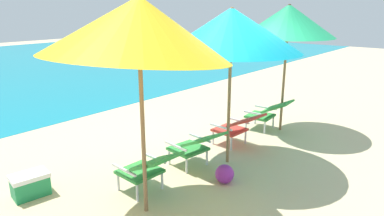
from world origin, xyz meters
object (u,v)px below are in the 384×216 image
(lounge_chair_near_right, at_px, (237,126))
(beach_umbrella_left, at_px, (138,28))
(beach_ball, at_px, (225,174))
(lounge_chair_far_left, at_px, (148,167))
(lounge_chair_far_right, at_px, (268,112))
(beach_umbrella_right, at_px, (288,21))
(beach_umbrella_center, at_px, (231,30))
(lounge_chair_near_left, at_px, (195,145))
(cooler_box, at_px, (30,185))

(lounge_chair_near_right, xyz_separation_m, beach_umbrella_left, (-2.50, -0.28, 1.85))
(beach_ball, bearing_deg, lounge_chair_far_left, 146.98)
(lounge_chair_far_right, bearing_deg, beach_umbrella_right, -46.22)
(beach_umbrella_center, distance_m, beach_umbrella_right, 2.01)
(lounge_chair_near_right, bearing_deg, beach_umbrella_right, -8.49)
(lounge_chair_far_left, height_order, beach_umbrella_left, beach_umbrella_left)
(lounge_chair_near_left, bearing_deg, lounge_chair_far_left, -179.19)
(beach_umbrella_left, relative_size, beach_ball, 9.63)
(beach_umbrella_center, height_order, beach_umbrella_right, beach_umbrella_right)
(lounge_chair_near_left, distance_m, beach_umbrella_center, 1.83)
(beach_umbrella_center, bearing_deg, lounge_chair_far_right, 7.66)
(lounge_chair_near_right, bearing_deg, beach_umbrella_left, -173.52)
(beach_umbrella_center, bearing_deg, cooler_box, 151.36)
(lounge_chair_near_right, distance_m, beach_ball, 1.44)
(lounge_chair_near_left, distance_m, beach_umbrella_right, 3.12)
(lounge_chair_near_left, relative_size, beach_ball, 3.37)
(lounge_chair_far_left, xyz_separation_m, beach_ball, (0.94, -0.61, -0.27))
(beach_umbrella_right, bearing_deg, beach_ball, -170.96)
(beach_umbrella_right, bearing_deg, lounge_chair_near_left, 175.34)
(lounge_chair_near_right, height_order, beach_umbrella_right, beach_umbrella_right)
(beach_umbrella_right, distance_m, cooler_box, 5.23)
(lounge_chair_near_right, bearing_deg, beach_ball, -154.12)
(beach_umbrella_left, bearing_deg, lounge_chair_far_left, 42.97)
(beach_umbrella_center, bearing_deg, lounge_chair_near_right, 20.34)
(lounge_chair_far_right, height_order, beach_umbrella_left, beach_umbrella_left)
(lounge_chair_far_left, xyz_separation_m, beach_umbrella_left, (-0.30, -0.28, 1.85))
(beach_umbrella_left, height_order, cooler_box, beach_umbrella_left)
(beach_ball, bearing_deg, lounge_chair_near_right, 25.88)
(beach_umbrella_right, xyz_separation_m, cooler_box, (-4.61, 1.38, -2.06))
(cooler_box, bearing_deg, beach_umbrella_left, -62.49)
(lounge_chair_near_right, relative_size, cooler_box, 1.76)
(lounge_chair_near_left, bearing_deg, beach_umbrella_left, -167.58)
(beach_umbrella_left, bearing_deg, cooler_box, 117.51)
(beach_umbrella_right, xyz_separation_m, beach_ball, (-2.62, -0.42, -2.08))
(lounge_chair_far_left, height_order, beach_umbrella_right, beach_umbrella_right)
(lounge_chair_far_left, bearing_deg, lounge_chair_far_right, 0.14)
(beach_umbrella_center, bearing_deg, beach_ball, -148.70)
(lounge_chair_far_right, xyz_separation_m, beach_umbrella_right, (0.19, -0.20, 1.81))
(beach_umbrella_left, relative_size, beach_umbrella_center, 0.91)
(beach_umbrella_center, bearing_deg, beach_umbrella_left, -178.76)
(lounge_chair_far_right, xyz_separation_m, beach_umbrella_center, (-1.81, -0.24, 1.73))
(beach_umbrella_right, distance_m, beach_ball, 3.37)
(beach_umbrella_center, height_order, beach_ball, beach_umbrella_center)
(beach_ball, relative_size, cooler_box, 0.54)
(lounge_chair_near_left, xyz_separation_m, beach_umbrella_left, (-1.32, -0.29, 1.85))
(lounge_chair_far_left, distance_m, beach_ball, 1.15)
(lounge_chair_far_left, bearing_deg, lounge_chair_near_right, 0.23)
(lounge_chair_far_left, xyz_separation_m, lounge_chair_far_right, (3.36, 0.01, 0.00))
(lounge_chair_far_left, height_order, lounge_chair_far_right, same)
(lounge_chair_near_right, xyz_separation_m, lounge_chair_far_right, (1.15, -0.00, 0.00))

